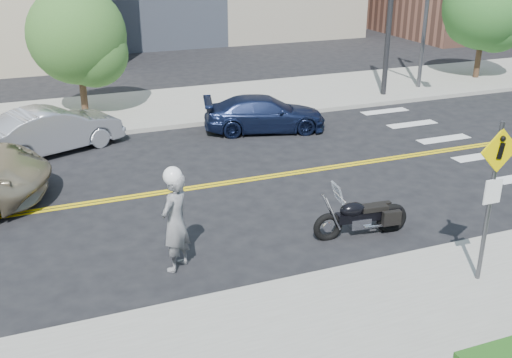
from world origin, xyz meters
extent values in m
plane|color=black|center=(0.00, 0.00, 0.00)|extent=(120.00, 120.00, 0.00)
cube|color=#9E9B91|center=(0.00, 7.50, 0.07)|extent=(60.00, 5.00, 0.15)
cylinder|color=black|center=(10.00, 6.00, 3.65)|extent=(0.20, 0.20, 7.00)
cylinder|color=#4C4C51|center=(4.20, -6.30, 1.65)|extent=(0.08, 0.08, 3.00)
cube|color=#F9D800|center=(4.20, -6.33, 2.65)|extent=(0.78, 0.03, 0.78)
cube|color=white|center=(4.20, -6.33, 1.90)|extent=(0.35, 0.03, 0.45)
imported|color=silver|center=(-0.79, -3.69, 0.99)|extent=(0.85, 0.84, 1.98)
sphere|color=white|center=(-0.79, -3.69, 1.93)|extent=(0.36, 0.36, 0.36)
imported|color=#A6A7AE|center=(-2.52, 4.16, 0.67)|extent=(4.31, 2.82, 1.34)
imported|color=#162042|center=(4.06, 3.79, 0.57)|extent=(4.22, 2.53, 1.14)
cylinder|color=#382619|center=(-1.24, 7.50, 1.83)|extent=(0.24, 0.24, 3.66)
sphere|color=#31631F|center=(-1.24, 7.50, 2.86)|extent=(3.30, 3.30, 3.30)
cylinder|color=#382619|center=(15.42, 7.09, 2.01)|extent=(0.24, 0.24, 4.03)
sphere|color=#286720|center=(15.42, 7.09, 3.14)|extent=(3.56, 3.56, 3.56)
camera|label=1|loc=(-3.04, -13.65, 6.03)|focal=42.00mm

